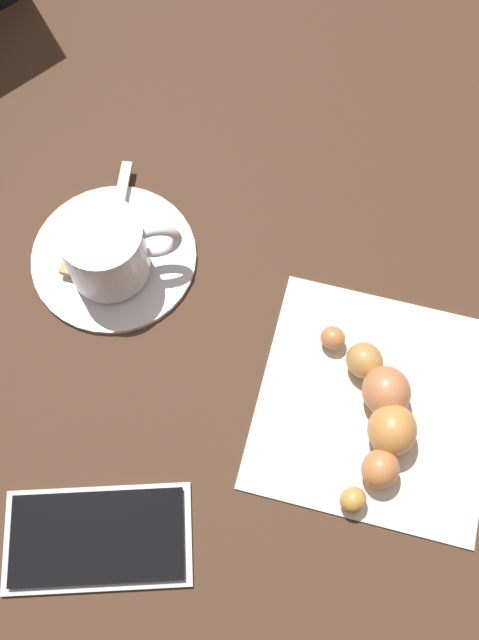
{
  "coord_description": "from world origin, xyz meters",
  "views": [
    {
      "loc": [
        0.03,
        -0.24,
        0.59
      ],
      "look_at": [
        -0.02,
        0.0,
        0.02
      ],
      "focal_mm": 44.36,
      "sensor_mm": 36.0,
      "label": 1
    }
  ],
  "objects_px": {
    "cell_phone": "(98,538)",
    "sugar_packet": "(84,239)",
    "croissant": "(381,412)",
    "espresso_cup": "(107,250)",
    "saucer": "(114,256)",
    "napkin": "(375,404)",
    "teaspoon": "(111,243)"
  },
  "relations": [
    {
      "from": "cell_phone",
      "to": "sugar_packet",
      "type": "bearing_deg",
      "value": 106.63
    },
    {
      "from": "sugar_packet",
      "to": "cell_phone",
      "type": "bearing_deg",
      "value": 21.49
    },
    {
      "from": "croissant",
      "to": "espresso_cup",
      "type": "bearing_deg",
      "value": 159.1
    },
    {
      "from": "sugar_packet",
      "to": "croissant",
      "type": "xyz_separation_m",
      "value": [
        0.26,
        -0.11,
        0.01
      ]
    },
    {
      "from": "saucer",
      "to": "croissant",
      "type": "bearing_deg",
      "value": -23.29
    },
    {
      "from": "espresso_cup",
      "to": "croissant",
      "type": "bearing_deg",
      "value": -20.9
    },
    {
      "from": "napkin",
      "to": "saucer",
      "type": "bearing_deg",
      "value": 158.98
    },
    {
      "from": "saucer",
      "to": "napkin",
      "type": "height_order",
      "value": "saucer"
    },
    {
      "from": "teaspoon",
      "to": "sugar_packet",
      "type": "bearing_deg",
      "value": -179.16
    },
    {
      "from": "cell_phone",
      "to": "croissant",
      "type": "bearing_deg",
      "value": 33.52
    },
    {
      "from": "teaspoon",
      "to": "espresso_cup",
      "type": "bearing_deg",
      "value": -72.64
    },
    {
      "from": "sugar_packet",
      "to": "napkin",
      "type": "xyz_separation_m",
      "value": [
        0.26,
        -0.1,
        -0.01
      ]
    },
    {
      "from": "espresso_cup",
      "to": "croissant",
      "type": "relative_size",
      "value": 0.63
    },
    {
      "from": "espresso_cup",
      "to": "teaspoon",
      "type": "xyz_separation_m",
      "value": [
        -0.01,
        0.02,
        -0.03
      ]
    },
    {
      "from": "saucer",
      "to": "napkin",
      "type": "distance_m",
      "value": 0.25
    },
    {
      "from": "napkin",
      "to": "croissant",
      "type": "bearing_deg",
      "value": -78.11
    },
    {
      "from": "napkin",
      "to": "sugar_packet",
      "type": "bearing_deg",
      "value": 159.48
    },
    {
      "from": "saucer",
      "to": "cell_phone",
      "type": "height_order",
      "value": "saucer"
    },
    {
      "from": "espresso_cup",
      "to": "teaspoon",
      "type": "relative_size",
      "value": 0.76
    },
    {
      "from": "saucer",
      "to": "espresso_cup",
      "type": "relative_size",
      "value": 1.5
    },
    {
      "from": "croissant",
      "to": "teaspoon",
      "type": "bearing_deg",
      "value": 155.41
    },
    {
      "from": "teaspoon",
      "to": "croissant",
      "type": "bearing_deg",
      "value": -24.59
    },
    {
      "from": "saucer",
      "to": "espresso_cup",
      "type": "bearing_deg",
      "value": -75.51
    },
    {
      "from": "teaspoon",
      "to": "napkin",
      "type": "bearing_deg",
      "value": -22.41
    },
    {
      "from": "napkin",
      "to": "cell_phone",
      "type": "xyz_separation_m",
      "value": [
        -0.19,
        -0.14,
        0.0
      ]
    },
    {
      "from": "teaspoon",
      "to": "napkin",
      "type": "height_order",
      "value": "teaspoon"
    },
    {
      "from": "espresso_cup",
      "to": "croissant",
      "type": "distance_m",
      "value": 0.25
    },
    {
      "from": "teaspoon",
      "to": "napkin",
      "type": "distance_m",
      "value": 0.25
    },
    {
      "from": "saucer",
      "to": "croissant",
      "type": "xyz_separation_m",
      "value": [
        0.23,
        -0.1,
        0.01
      ]
    },
    {
      "from": "teaspoon",
      "to": "croissant",
      "type": "xyz_separation_m",
      "value": [
        0.24,
        -0.11,
        0.01
      ]
    },
    {
      "from": "espresso_cup",
      "to": "teaspoon",
      "type": "height_order",
      "value": "espresso_cup"
    },
    {
      "from": "teaspoon",
      "to": "cell_phone",
      "type": "xyz_separation_m",
      "value": [
        0.05,
        -0.23,
        -0.01
      ]
    }
  ]
}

